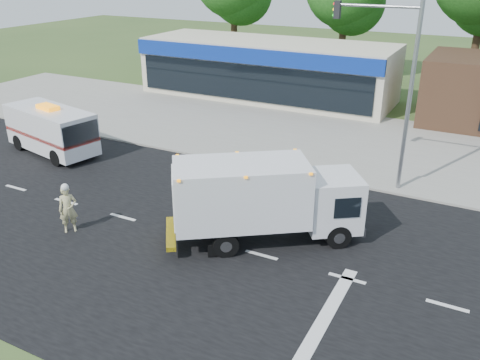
{
  "coord_description": "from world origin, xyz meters",
  "views": [
    {
      "loc": [
        6.21,
        -13.52,
        9.3
      ],
      "look_at": [
        -1.83,
        1.93,
        1.7
      ],
      "focal_mm": 38.0,
      "sensor_mm": 36.0,
      "label": 1
    }
  ],
  "objects_px": {
    "ems_box_truck": "(262,196)",
    "emergency_worker": "(68,208)",
    "ambulance_van": "(53,130)",
    "traffic_signal_pole": "(396,77)"
  },
  "relations": [
    {
      "from": "ems_box_truck",
      "to": "traffic_signal_pole",
      "type": "relative_size",
      "value": 0.85
    },
    {
      "from": "emergency_worker",
      "to": "ambulance_van",
      "type": "height_order",
      "value": "ambulance_van"
    },
    {
      "from": "ems_box_truck",
      "to": "emergency_worker",
      "type": "distance_m",
      "value": 7.14
    },
    {
      "from": "ambulance_van",
      "to": "traffic_signal_pole",
      "type": "relative_size",
      "value": 0.72
    },
    {
      "from": "ems_box_truck",
      "to": "emergency_worker",
      "type": "height_order",
      "value": "ems_box_truck"
    },
    {
      "from": "ambulance_van",
      "to": "traffic_signal_pole",
      "type": "bearing_deg",
      "value": 24.61
    },
    {
      "from": "emergency_worker",
      "to": "ambulance_van",
      "type": "relative_size",
      "value": 0.34
    },
    {
      "from": "ems_box_truck",
      "to": "ambulance_van",
      "type": "bearing_deg",
      "value": 131.82
    },
    {
      "from": "ems_box_truck",
      "to": "traffic_signal_pole",
      "type": "distance_m",
      "value": 7.89
    },
    {
      "from": "ambulance_van",
      "to": "traffic_signal_pole",
      "type": "xyz_separation_m",
      "value": [
        16.11,
        3.54,
        3.64
      ]
    }
  ]
}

